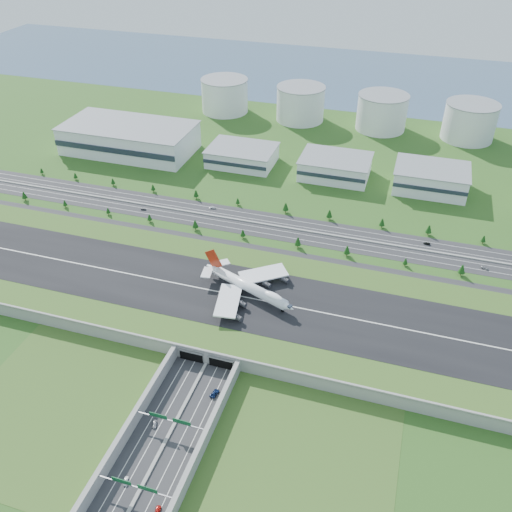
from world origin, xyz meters
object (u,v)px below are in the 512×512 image
(boeing_747, at_px, (248,286))
(car_0, at_px, (155,424))
(fuel_tank_a, at_px, (225,96))
(car_3, at_px, (158,511))
(car_5, at_px, (427,243))
(car_4, at_px, (143,209))
(car_1, at_px, (126,481))
(car_2, at_px, (215,393))
(car_6, at_px, (485,268))
(car_7, at_px, (212,208))

(boeing_747, height_order, car_0, boeing_747)
(fuel_tank_a, distance_m, car_0, 420.10)
(car_3, relative_size, car_5, 1.20)
(car_3, height_order, car_4, car_3)
(fuel_tank_a, distance_m, car_1, 450.12)
(car_1, distance_m, car_2, 60.05)
(car_4, xyz_separation_m, car_6, (253.66, -2.46, -0.04))
(fuel_tank_a, bearing_deg, car_2, -70.80)
(car_3, bearing_deg, car_6, -133.15)
(boeing_747, xyz_separation_m, car_5, (101.22, 100.35, -13.13))
(fuel_tank_a, distance_m, boeing_747, 331.65)
(fuel_tank_a, xyz_separation_m, car_4, (12.57, -222.61, -16.65))
(car_2, relative_size, car_3, 1.13)
(car_1, distance_m, car_3, 20.72)
(car_4, bearing_deg, car_1, -163.87)
(car_5, bearing_deg, car_6, 65.58)
(car_5, bearing_deg, car_7, -89.02)
(boeing_747, xyz_separation_m, car_2, (5.42, -72.13, -13.02))
(fuel_tank_a, bearing_deg, car_7, -72.82)
(boeing_747, distance_m, car_3, 137.91)
(car_0, distance_m, car_5, 230.22)
(car_7, bearing_deg, car_1, 1.93)
(car_1, distance_m, car_6, 260.65)
(car_7, bearing_deg, car_5, 79.26)
(boeing_747, relative_size, car_4, 15.22)
(boeing_747, xyz_separation_m, car_4, (-113.89, 83.96, -13.15))
(car_5, bearing_deg, car_4, -84.03)
(boeing_747, bearing_deg, car_4, 165.17)
(boeing_747, distance_m, car_7, 120.88)
(boeing_747, bearing_deg, car_0, -77.28)
(car_1, distance_m, car_7, 236.32)
(fuel_tank_a, relative_size, car_3, 9.20)
(car_1, bearing_deg, car_0, 75.13)
(car_1, xyz_separation_m, car_5, (115.21, 229.30, 0.04))
(fuel_tank_a, xyz_separation_m, car_5, (227.67, -206.23, -16.63))
(boeing_747, bearing_deg, car_3, -66.33)
(car_0, distance_m, car_2, 33.31)
(car_2, bearing_deg, car_0, 64.09)
(car_2, relative_size, car_5, 1.36)
(car_4, distance_m, car_7, 53.82)
(car_7, bearing_deg, fuel_tank_a, -172.92)
(car_5, bearing_deg, fuel_tank_a, -130.55)
(car_0, bearing_deg, car_5, 41.07)
(car_3, bearing_deg, car_5, -123.56)
(car_7, bearing_deg, car_6, 74.09)
(car_4, bearing_deg, boeing_747, -135.40)
(car_1, bearing_deg, car_5, 46.02)
(car_3, height_order, car_7, car_3)
(car_1, bearing_deg, car_7, 84.73)
(car_0, height_order, car_5, car_0)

